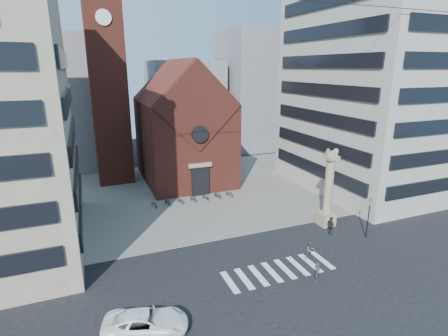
{
  "coord_description": "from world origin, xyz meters",
  "views": [
    {
      "loc": [
        -13.58,
        -25.73,
        16.86
      ],
      "look_at": [
        -0.12,
        8.0,
        6.3
      ],
      "focal_mm": 28.0,
      "sensor_mm": 36.0,
      "label": 1
    }
  ],
  "objects_px": {
    "pedestrian_1": "(310,250)",
    "pedestrian_2": "(331,226)",
    "pedestrian_0": "(318,272)",
    "scooter_0": "(154,204)",
    "white_car": "(146,323)",
    "lion_column": "(328,195)",
    "traffic_light": "(368,217)"
  },
  "relations": [
    {
      "from": "white_car",
      "to": "scooter_0",
      "type": "xyz_separation_m",
      "value": [
        4.58,
        21.12,
        -0.32
      ]
    },
    {
      "from": "scooter_0",
      "to": "white_car",
      "type": "bearing_deg",
      "value": -119.46
    },
    {
      "from": "scooter_0",
      "to": "pedestrian_1",
      "type": "bearing_deg",
      "value": -75.23
    },
    {
      "from": "pedestrian_2",
      "to": "scooter_0",
      "type": "bearing_deg",
      "value": 51.47
    },
    {
      "from": "white_car",
      "to": "pedestrian_0",
      "type": "relative_size",
      "value": 3.45
    },
    {
      "from": "white_car",
      "to": "pedestrian_2",
      "type": "height_order",
      "value": "pedestrian_2"
    },
    {
      "from": "lion_column",
      "to": "pedestrian_1",
      "type": "distance_m",
      "value": 8.36
    },
    {
      "from": "pedestrian_0",
      "to": "pedestrian_2",
      "type": "xyz_separation_m",
      "value": [
        6.28,
        6.34,
        0.17
      ]
    },
    {
      "from": "pedestrian_0",
      "to": "scooter_0",
      "type": "bearing_deg",
      "value": 80.7
    },
    {
      "from": "pedestrian_0",
      "to": "pedestrian_2",
      "type": "height_order",
      "value": "pedestrian_2"
    },
    {
      "from": "white_car",
      "to": "pedestrian_0",
      "type": "xyz_separation_m",
      "value": [
        13.99,
        0.7,
        0.03
      ]
    },
    {
      "from": "lion_column",
      "to": "pedestrian_0",
      "type": "distance_m",
      "value": 11.46
    },
    {
      "from": "pedestrian_2",
      "to": "white_car",
      "type": "bearing_deg",
      "value": 112.53
    },
    {
      "from": "lion_column",
      "to": "white_car",
      "type": "height_order",
      "value": "lion_column"
    },
    {
      "from": "lion_column",
      "to": "traffic_light",
      "type": "height_order",
      "value": "lion_column"
    },
    {
      "from": "pedestrian_2",
      "to": "pedestrian_1",
      "type": "bearing_deg",
      "value": 127.55
    },
    {
      "from": "pedestrian_1",
      "to": "pedestrian_2",
      "type": "height_order",
      "value": "pedestrian_2"
    },
    {
      "from": "scooter_0",
      "to": "pedestrian_0",
      "type": "bearing_deg",
      "value": -82.48
    },
    {
      "from": "lion_column",
      "to": "pedestrian_0",
      "type": "xyz_separation_m",
      "value": [
        -7.29,
        -8.44,
        -2.66
      ]
    },
    {
      "from": "lion_column",
      "to": "pedestrian_1",
      "type": "xyz_separation_m",
      "value": [
        -5.85,
        -5.39,
        -2.58
      ]
    },
    {
      "from": "white_car",
      "to": "scooter_0",
      "type": "relative_size",
      "value": 3.64
    },
    {
      "from": "scooter_0",
      "to": "pedestrian_2",
      "type": "bearing_deg",
      "value": -59.11
    },
    {
      "from": "pedestrian_1",
      "to": "pedestrian_2",
      "type": "distance_m",
      "value": 5.86
    },
    {
      "from": "lion_column",
      "to": "white_car",
      "type": "bearing_deg",
      "value": -156.75
    },
    {
      "from": "pedestrian_1",
      "to": "white_car",
      "type": "bearing_deg",
      "value": -161.05
    },
    {
      "from": "pedestrian_2",
      "to": "traffic_light",
      "type": "bearing_deg",
      "value": -119.01
    },
    {
      "from": "pedestrian_1",
      "to": "scooter_0",
      "type": "xyz_separation_m",
      "value": [
        -10.84,
        17.36,
        -0.43
      ]
    },
    {
      "from": "pedestrian_0",
      "to": "pedestrian_1",
      "type": "relative_size",
      "value": 0.91
    },
    {
      "from": "pedestrian_2",
      "to": "pedestrian_0",
      "type": "bearing_deg",
      "value": 138.63
    },
    {
      "from": "lion_column",
      "to": "traffic_light",
      "type": "distance_m",
      "value": 4.62
    },
    {
      "from": "lion_column",
      "to": "pedestrian_1",
      "type": "relative_size",
      "value": 4.94
    },
    {
      "from": "lion_column",
      "to": "pedestrian_1",
      "type": "bearing_deg",
      "value": -137.37
    }
  ]
}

